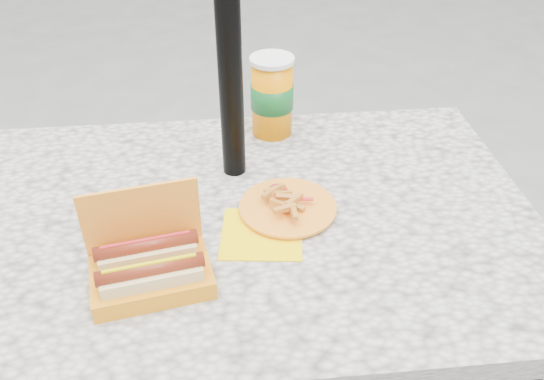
{
  "coord_description": "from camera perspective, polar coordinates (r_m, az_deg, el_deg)",
  "views": [
    {
      "loc": [
        -0.03,
        -0.91,
        1.47
      ],
      "look_at": [
        0.07,
        0.01,
        0.8
      ],
      "focal_mm": 38.0,
      "sensor_mm": 36.0,
      "label": 1
    }
  ],
  "objects": [
    {
      "name": "fries_plate",
      "position": [
        1.15,
        1.3,
        -1.83
      ],
      "size": [
        0.24,
        0.25,
        0.04
      ],
      "rotation": [
        0.0,
        0.0,
        -0.43
      ],
      "color": "#FFD800",
      "rests_on": "picnic_table"
    },
    {
      "name": "hotdog_box",
      "position": [
        1.01,
        -12.0,
        -7.43
      ],
      "size": [
        0.22,
        0.17,
        0.17
      ],
      "rotation": [
        0.0,
        0.0,
        0.18
      ],
      "color": "orange",
      "rests_on": "picnic_table"
    },
    {
      "name": "soda_cup",
      "position": [
        1.38,
        -0.0,
        9.3
      ],
      "size": [
        0.1,
        0.1,
        0.19
      ],
      "rotation": [
        0.0,
        0.0,
        -0.14
      ],
      "color": "#FF8900",
      "rests_on": "picnic_table"
    },
    {
      "name": "picnic_table",
      "position": [
        1.23,
        -3.15,
        -6.39
      ],
      "size": [
        1.2,
        0.8,
        0.75
      ],
      "color": "beige",
      "rests_on": "ground"
    },
    {
      "name": "umbrella_pole",
      "position": [
        1.13,
        -4.42,
        16.88
      ],
      "size": [
        0.05,
        0.05,
        2.2
      ],
      "primitive_type": "cylinder",
      "color": "black",
      "rests_on": "ground"
    }
  ]
}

